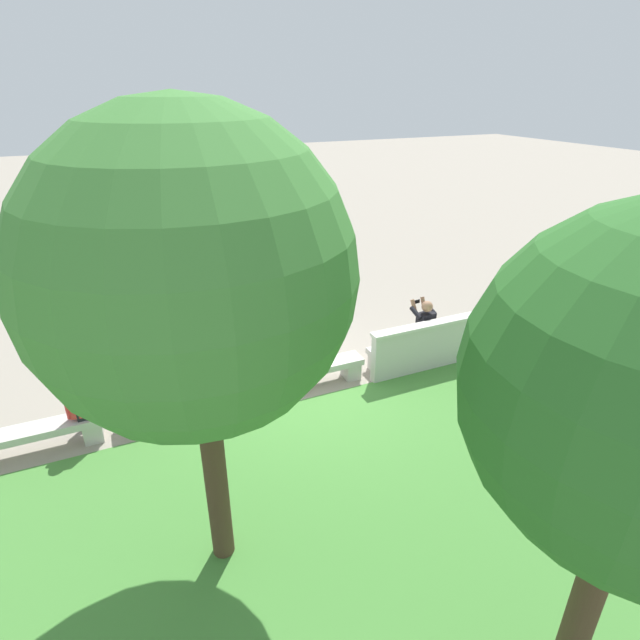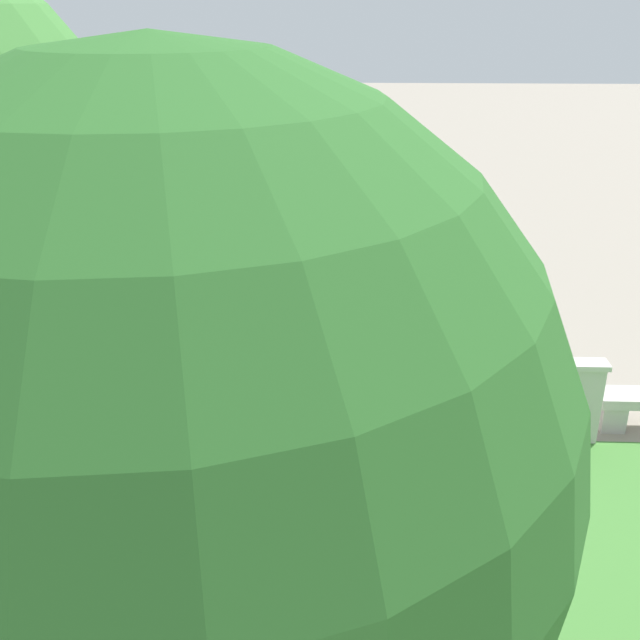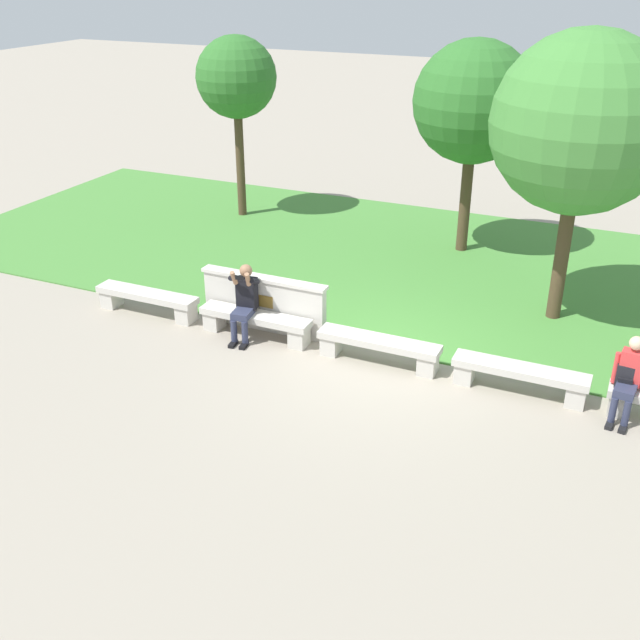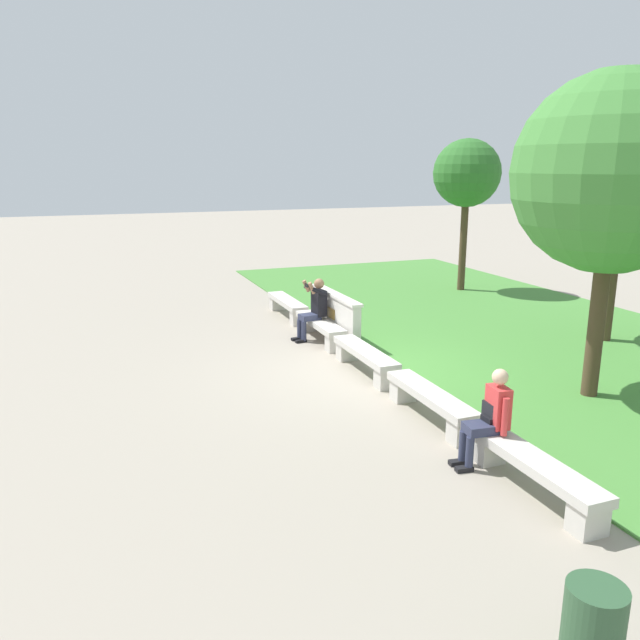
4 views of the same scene
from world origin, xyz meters
The scene contains 12 objects.
ground_plane centered at (0.00, 0.00, 0.00)m, with size 80.00×80.00×0.00m, color gray.
grass_strip centered at (0.00, 4.38, 0.01)m, with size 23.18×8.00×0.03m, color #478438.
bench_main centered at (-4.57, 0.00, 0.30)m, with size 2.04×0.40×0.45m.
bench_near centered at (-2.28, 0.00, 0.30)m, with size 2.04×0.40×0.45m.
bench_mid centered at (0.00, 0.00, 0.30)m, with size 2.04×0.40×0.45m.
bench_far centered at (2.28, 0.00, 0.30)m, with size 2.04×0.40×0.45m.
bench_end centered at (4.57, 0.00, 0.30)m, with size 2.04×0.40×0.45m.
backrest_wall_with_plaque centered at (-2.28, 0.34, 0.52)m, with size 2.39×0.24×1.01m.
person_photographer centered at (-2.43, -0.08, 0.74)m, with size 0.51×0.76×1.32m.
person_distant centered at (3.78, -0.07, 0.67)m, with size 0.48×0.70×1.26m.
backpack centered at (3.75, 0.02, 0.63)m, with size 0.28×0.24×0.43m.
tree_far_back centered at (2.36, 2.93, 3.54)m, with size 3.03×3.03×5.07m.
Camera 1 is at (3.03, 7.27, 5.09)m, focal length 28.00 mm.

